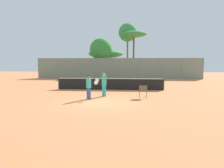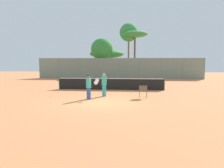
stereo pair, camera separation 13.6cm
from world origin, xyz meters
name	(u,v)px [view 2 (the right image)]	position (x,y,z in m)	size (l,w,h in m)	color
ground_plane	(100,103)	(0.00, 0.00, 0.00)	(80.00, 80.00, 0.00)	#D37F4C
tennis_net	(111,84)	(0.00, 6.44, 0.56)	(9.86, 0.10, 1.07)	#26592D
back_fence	(119,68)	(0.00, 19.39, 1.55)	(25.01, 0.08, 3.10)	gray
tree_0	(129,33)	(1.33, 22.61, 7.20)	(2.95, 2.95, 8.75)	brown
tree_1	(107,54)	(-2.47, 24.42, 3.86)	(5.96, 5.96, 4.63)	brown
tree_2	(102,50)	(-3.02, 22.37, 4.50)	(3.66, 3.66, 6.37)	brown
tree_3	(135,35)	(2.32, 21.60, 6.76)	(4.02, 4.02, 7.37)	brown
player_white_outfit	(104,84)	(-0.11, 2.62, 0.92)	(0.84, 0.57, 1.78)	teal
player_red_cap	(89,87)	(-1.01, 1.31, 0.87)	(0.90, 0.35, 1.68)	#334C8C
ball_cart	(143,89)	(2.77, 2.08, 0.68)	(0.56, 0.41, 0.90)	brown
tennis_ball_0	(144,97)	(2.89, 2.48, 0.03)	(0.07, 0.07, 0.07)	#D1E54C
tennis_ball_1	(58,93)	(-4.15, 3.92, 0.03)	(0.07, 0.07, 0.07)	#D1E54C
tennis_ball_2	(109,94)	(0.13, 3.65, 0.03)	(0.07, 0.07, 0.07)	#D1E54C
tennis_ball_3	(121,91)	(1.05, 5.24, 0.03)	(0.07, 0.07, 0.07)	#D1E54C
tennis_ball_4	(132,93)	(1.95, 4.19, 0.03)	(0.07, 0.07, 0.07)	#D1E54C
tennis_ball_5	(50,96)	(-4.07, 1.97, 0.03)	(0.07, 0.07, 0.07)	#D1E54C
tennis_ball_6	(148,92)	(3.31, 5.02, 0.03)	(0.07, 0.07, 0.07)	#D1E54C
parked_car	(116,73)	(-0.71, 22.80, 0.66)	(4.20, 1.70, 1.60)	white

